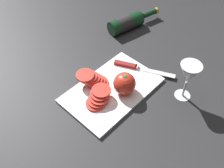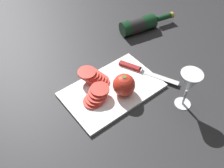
# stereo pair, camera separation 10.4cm
# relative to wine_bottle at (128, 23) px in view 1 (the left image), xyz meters

# --- Properties ---
(ground_plane) EXTENTS (3.00, 3.00, 0.00)m
(ground_plane) POSITION_rel_wine_bottle_xyz_m (0.33, 0.24, -0.04)
(ground_plane) COLOR #28282B
(cutting_board) EXTENTS (0.39, 0.25, 0.01)m
(cutting_board) POSITION_rel_wine_bottle_xyz_m (0.36, 0.23, -0.03)
(cutting_board) COLOR white
(cutting_board) RESTS_ON ground_plane
(wine_bottle) EXTENTS (0.30, 0.12, 0.08)m
(wine_bottle) POSITION_rel_wine_bottle_xyz_m (0.00, 0.00, 0.00)
(wine_bottle) COLOR #14381E
(wine_bottle) RESTS_ON ground_plane
(wine_glass) EXTENTS (0.08, 0.08, 0.17)m
(wine_glass) POSITION_rel_wine_bottle_xyz_m (0.19, 0.46, 0.08)
(wine_glass) COLOR silver
(wine_glass) RESTS_ON ground_plane
(whole_tomato) EXTENTS (0.09, 0.09, 0.09)m
(whole_tomato) POSITION_rel_wine_bottle_xyz_m (0.34, 0.28, 0.02)
(whole_tomato) COLOR red
(whole_tomato) RESTS_ON cutting_board
(knife) EXTENTS (0.14, 0.25, 0.01)m
(knife) POSITION_rel_wine_bottle_xyz_m (0.21, 0.21, -0.02)
(knife) COLOR silver
(knife) RESTS_ON cutting_board
(tomato_slice_stack_near) EXTENTS (0.12, 0.09, 0.04)m
(tomato_slice_stack_near) POSITION_rel_wine_bottle_xyz_m (0.44, 0.24, -0.00)
(tomato_slice_stack_near) COLOR red
(tomato_slice_stack_near) RESTS_ON cutting_board
(tomato_slice_stack_far) EXTENTS (0.11, 0.12, 0.05)m
(tomato_slice_stack_far) POSITION_rel_wine_bottle_xyz_m (0.40, 0.15, 0.00)
(tomato_slice_stack_far) COLOR red
(tomato_slice_stack_far) RESTS_ON cutting_board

